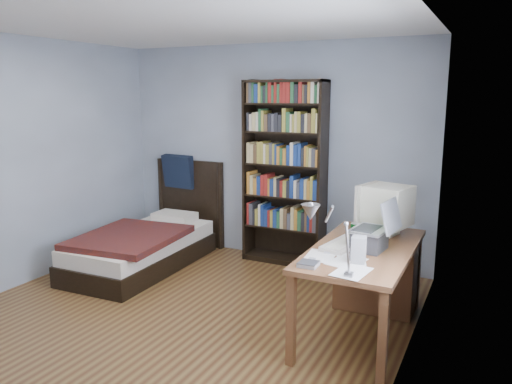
% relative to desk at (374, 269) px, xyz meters
% --- Properties ---
extents(room, '(4.20, 4.24, 2.50)m').
position_rel_desk_xyz_m(room, '(-1.48, -0.99, 0.84)').
color(room, '#4F2C17').
rests_on(room, ground).
extents(desk, '(0.75, 1.52, 0.73)m').
position_rel_desk_xyz_m(desk, '(0.00, 0.00, 0.00)').
color(desk, brown).
rests_on(desk, floor).
extents(crt_monitor, '(0.46, 0.43, 0.44)m').
position_rel_desk_xyz_m(crt_monitor, '(0.06, 0.05, 0.56)').
color(crt_monitor, beige).
rests_on(crt_monitor, desk).
extents(laptop, '(0.36, 0.36, 0.41)m').
position_rel_desk_xyz_m(laptop, '(0.07, -0.46, 0.43)').
color(laptop, '#2D2D30').
rests_on(laptop, desk).
extents(desk_lamp, '(0.22, 0.49, 0.57)m').
position_rel_desk_xyz_m(desk_lamp, '(-0.03, -1.46, 0.78)').
color(desk_lamp, '#99999E').
rests_on(desk_lamp, desk).
extents(keyboard, '(0.28, 0.52, 0.05)m').
position_rel_desk_xyz_m(keyboard, '(-0.14, -0.46, 0.33)').
color(keyboard, '#BBAD9B').
rests_on(keyboard, desk).
extents(speaker, '(0.11, 0.11, 0.20)m').
position_rel_desk_xyz_m(speaker, '(0.06, -0.81, 0.42)').
color(speaker, gray).
rests_on(speaker, desk).
extents(soda_can, '(0.07, 0.07, 0.13)m').
position_rel_desk_xyz_m(soda_can, '(-0.13, -0.20, 0.38)').
color(soda_can, '#073818').
rests_on(soda_can, desk).
extents(mouse, '(0.07, 0.12, 0.04)m').
position_rel_desk_xyz_m(mouse, '(-0.01, -0.14, 0.34)').
color(mouse, silver).
rests_on(mouse, desk).
extents(phone_silver, '(0.07, 0.10, 0.02)m').
position_rel_desk_xyz_m(phone_silver, '(-0.21, -0.67, 0.33)').
color(phone_silver, '#B9B9BE').
rests_on(phone_silver, desk).
extents(phone_grey, '(0.06, 0.10, 0.02)m').
position_rel_desk_xyz_m(phone_grey, '(-0.25, -0.94, 0.33)').
color(phone_grey, gray).
rests_on(phone_grey, desk).
extents(external_drive, '(0.14, 0.14, 0.03)m').
position_rel_desk_xyz_m(external_drive, '(-0.24, -1.03, 0.33)').
color(external_drive, gray).
rests_on(external_drive, desk).
extents(bookshelf, '(0.94, 0.30, 2.08)m').
position_rel_desk_xyz_m(bookshelf, '(-1.26, 0.94, 0.63)').
color(bookshelf, black).
rests_on(bookshelf, floor).
extents(bed, '(1.07, 2.00, 1.16)m').
position_rel_desk_xyz_m(bed, '(-2.63, 0.15, -0.15)').
color(bed, black).
rests_on(bed, floor).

